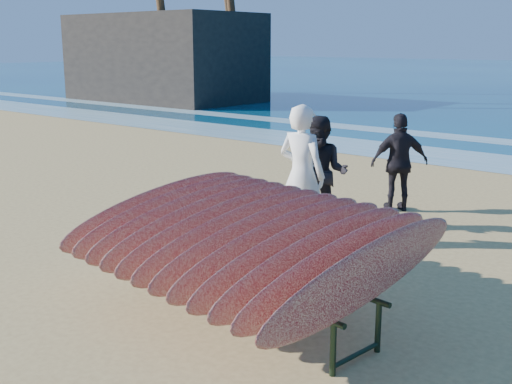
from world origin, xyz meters
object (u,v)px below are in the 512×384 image
(person_dark_b, at_px, (399,163))
(surfboard_rack, at_px, (246,238))
(building, at_px, (164,58))
(person_white, at_px, (302,175))
(person_dark_a, at_px, (321,173))

(person_dark_b, bearing_deg, surfboard_rack, 54.61)
(surfboard_rack, relative_size, person_dark_b, 2.07)
(surfboard_rack, relative_size, building, 0.37)
(surfboard_rack, bearing_deg, person_dark_b, 106.32)
(person_white, relative_size, person_dark_a, 1.14)
(person_dark_b, bearing_deg, person_dark_a, 31.82)
(person_white, relative_size, person_dark_b, 1.19)
(surfboard_rack, relative_size, person_white, 1.73)
(person_white, xyz_separation_m, building, (-19.01, 14.71, 1.08))
(surfboard_rack, bearing_deg, building, 146.48)
(person_dark_a, xyz_separation_m, person_dark_b, (0.42, 1.76, -0.04))
(surfboard_rack, distance_m, person_dark_b, 5.05)
(surfboard_rack, xyz_separation_m, building, (-20.03, 17.13, 1.23))
(building, bearing_deg, person_white, -37.73)
(surfboard_rack, relative_size, person_dark_a, 1.98)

